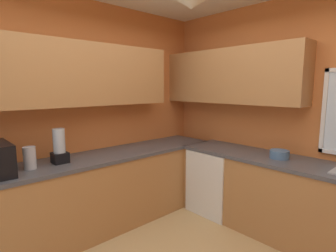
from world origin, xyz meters
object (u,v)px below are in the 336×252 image
dishwasher (217,180)px  kettle (30,158)px  bowl (279,154)px  blender_appliance (59,148)px

dishwasher → kettle: bearing=-106.8°
bowl → kettle: bearing=-124.0°
dishwasher → bowl: size_ratio=4.08×
bowl → dishwasher: bearing=-177.9°
bowl → blender_appliance: bearing=-128.3°
bowl → blender_appliance: (-1.47, -1.85, 0.12)m
bowl → blender_appliance: size_ratio=0.57×
kettle → bowl: bearing=56.0°
dishwasher → bowl: bowl is taller
dishwasher → blender_appliance: 2.04m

